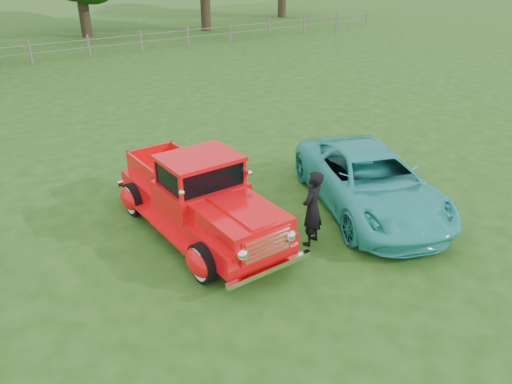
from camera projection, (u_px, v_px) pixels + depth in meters
ground at (292, 269)px, 9.48m from camera, size 140.00×140.00×0.00m
fence_line at (30, 52)px, 25.57m from camera, size 48.00×0.12×1.20m
red_pickup at (200, 199)px, 10.35m from camera, size 2.33×5.03×1.78m
teal_sedan at (370, 182)px, 11.37m from camera, size 3.86×5.41×1.37m
man at (312, 209)px, 9.96m from camera, size 0.69×0.59×1.60m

